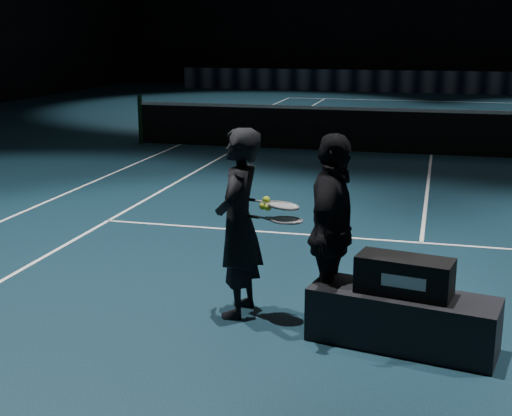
{
  "coord_description": "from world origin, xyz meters",
  "views": [
    {
      "loc": [
        0.13,
        -14.85,
        2.48
      ],
      "look_at": [
        -1.36,
        -9.11,
        1.01
      ],
      "focal_mm": 50.0,
      "sensor_mm": 36.0,
      "label": 1
    }
  ],
  "objects_px": {
    "racket_bag": "(404,275)",
    "player_b": "(332,234)",
    "racket_lower": "(287,220)",
    "player_a": "(238,223)",
    "racket_upper": "(283,206)",
    "player_bench": "(402,319)",
    "tennis_balls": "(266,204)"
  },
  "relations": [
    {
      "from": "player_bench",
      "to": "player_b",
      "type": "bearing_deg",
      "value": 172.94
    },
    {
      "from": "player_bench",
      "to": "player_b",
      "type": "xyz_separation_m",
      "value": [
        -0.62,
        0.2,
        0.62
      ]
    },
    {
      "from": "player_a",
      "to": "racket_lower",
      "type": "relative_size",
      "value": 2.48
    },
    {
      "from": "racket_bag",
      "to": "tennis_balls",
      "type": "xyz_separation_m",
      "value": [
        -1.21,
        0.29,
        0.44
      ]
    },
    {
      "from": "player_b",
      "to": "racket_lower",
      "type": "distance_m",
      "value": 0.41
    },
    {
      "from": "racket_lower",
      "to": "racket_bag",
      "type": "bearing_deg",
      "value": -6.13
    },
    {
      "from": "racket_bag",
      "to": "racket_upper",
      "type": "height_order",
      "value": "racket_upper"
    },
    {
      "from": "player_bench",
      "to": "racket_upper",
      "type": "relative_size",
      "value": 2.2
    },
    {
      "from": "racket_lower",
      "to": "player_b",
      "type": "bearing_deg",
      "value": -0.0
    },
    {
      "from": "tennis_balls",
      "to": "racket_upper",
      "type": "bearing_deg",
      "value": 5.36
    },
    {
      "from": "player_bench",
      "to": "tennis_balls",
      "type": "xyz_separation_m",
      "value": [
        -1.21,
        0.29,
        0.81
      ]
    },
    {
      "from": "racket_bag",
      "to": "tennis_balls",
      "type": "distance_m",
      "value": 1.32
    },
    {
      "from": "player_bench",
      "to": "player_a",
      "type": "xyz_separation_m",
      "value": [
        -1.46,
        0.32,
        0.62
      ]
    },
    {
      "from": "player_b",
      "to": "player_a",
      "type": "bearing_deg",
      "value": 83.61
    },
    {
      "from": "racket_bag",
      "to": "player_a",
      "type": "bearing_deg",
      "value": 178.53
    },
    {
      "from": "player_bench",
      "to": "racket_upper",
      "type": "bearing_deg",
      "value": 174.9
    },
    {
      "from": "player_a",
      "to": "racket_upper",
      "type": "bearing_deg",
      "value": 89.44
    },
    {
      "from": "racket_bag",
      "to": "racket_lower",
      "type": "distance_m",
      "value": 1.1
    },
    {
      "from": "player_b",
      "to": "tennis_balls",
      "type": "height_order",
      "value": "player_b"
    },
    {
      "from": "racket_bag",
      "to": "player_a",
      "type": "xyz_separation_m",
      "value": [
        -1.46,
        0.32,
        0.24
      ]
    },
    {
      "from": "player_a",
      "to": "player_b",
      "type": "relative_size",
      "value": 1.0
    },
    {
      "from": "racket_bag",
      "to": "racket_lower",
      "type": "height_order",
      "value": "racket_lower"
    },
    {
      "from": "racket_bag",
      "to": "player_b",
      "type": "bearing_deg",
      "value": 172.94
    },
    {
      "from": "racket_bag",
      "to": "player_b",
      "type": "relative_size",
      "value": 0.44
    },
    {
      "from": "racket_bag",
      "to": "racket_upper",
      "type": "distance_m",
      "value": 1.18
    },
    {
      "from": "player_a",
      "to": "player_b",
      "type": "distance_m",
      "value": 0.85
    },
    {
      "from": "tennis_balls",
      "to": "racket_lower",
      "type": "bearing_deg",
      "value": -9.68
    },
    {
      "from": "player_a",
      "to": "racket_bag",
      "type": "bearing_deg",
      "value": 79.44
    },
    {
      "from": "player_a",
      "to": "player_bench",
      "type": "bearing_deg",
      "value": 79.44
    },
    {
      "from": "player_bench",
      "to": "player_a",
      "type": "height_order",
      "value": "player_a"
    },
    {
      "from": "player_a",
      "to": "racket_upper",
      "type": "xyz_separation_m",
      "value": [
        0.4,
        -0.02,
        0.19
      ]
    },
    {
      "from": "player_a",
      "to": "tennis_balls",
      "type": "height_order",
      "value": "player_a"
    }
  ]
}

